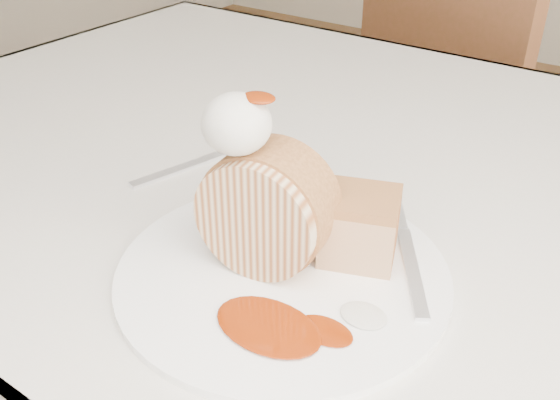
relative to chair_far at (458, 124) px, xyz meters
The scene contains 10 objects.
table 0.74m from the chair_far, 79.94° to the right, with size 1.40×0.90×0.75m.
chair_far is the anchor object (origin of this frame).
plate 0.98m from the chair_far, 79.83° to the right, with size 0.30×0.30×0.01m, color white.
roulade_slice 0.99m from the chair_far, 80.91° to the right, with size 0.11×0.11×0.06m, color beige.
cake_chunk 0.95m from the chair_far, 76.48° to the right, with size 0.07×0.06×0.05m, color #A86B3F.
whipped_cream 1.03m from the chair_far, 82.16° to the right, with size 0.06×0.06×0.05m, color silver.
caramel_drizzle 1.03m from the chair_far, 81.23° to the right, with size 0.03×0.02×0.01m, color maroon.
caramel_pool 1.05m from the chair_far, 78.65° to the right, with size 0.09×0.06×0.00m, color maroon, non-canonical shape.
fork 0.95m from the chair_far, 73.23° to the right, with size 0.02×0.18×0.00m, color silver.
spoon 0.87m from the chair_far, 92.65° to the right, with size 0.03×0.17×0.00m, color silver.
Camera 1 is at (0.29, -0.38, 1.10)m, focal length 40.00 mm.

